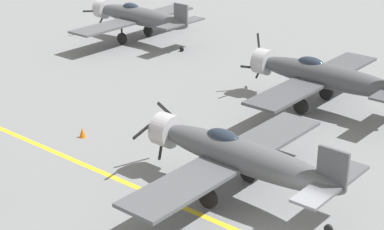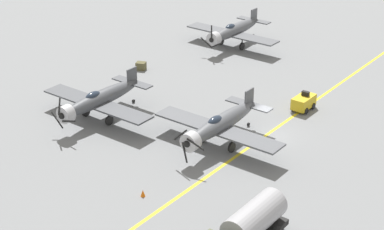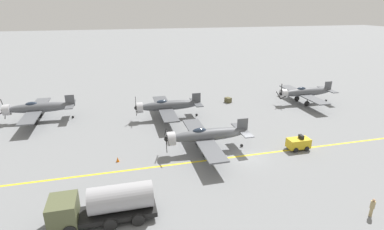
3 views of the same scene
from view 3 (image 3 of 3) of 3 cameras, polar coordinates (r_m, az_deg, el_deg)
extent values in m
plane|color=slate|center=(34.84, 10.40, -7.59)|extent=(400.00, 400.00, 0.00)
cube|color=yellow|center=(34.84, 10.41, -7.58)|extent=(0.30, 160.00, 0.01)
ellipsoid|color=#53565B|center=(55.20, 21.03, 4.12)|extent=(1.50, 9.50, 1.42)
cylinder|color=#B7B7BC|center=(52.80, 17.05, 3.90)|extent=(1.58, 0.90, 1.58)
ellipsoid|color=#232D3D|center=(54.42, 20.11, 4.64)|extent=(0.80, 1.70, 0.76)
cube|color=#53565B|center=(54.86, 20.33, 3.75)|extent=(12.00, 2.10, 0.16)
cube|color=#53565B|center=(57.59, 24.40, 4.44)|extent=(4.40, 1.10, 0.12)
cube|color=#53565B|center=(57.43, 24.50, 5.06)|extent=(0.14, 1.30, 1.60)
sphere|color=black|center=(52.55, 16.58, 3.87)|extent=(0.56, 0.56, 0.56)
cube|color=black|center=(52.05, 16.94, 3.17)|extent=(1.58, 0.06, 1.01)
cube|color=black|center=(53.29, 16.13, 3.66)|extent=(1.59, 0.06, 0.98)
cube|color=black|center=(52.32, 16.68, 4.79)|extent=(0.16, 0.06, 1.75)
cylinder|color=black|center=(53.86, 21.12, 2.66)|extent=(0.14, 0.14, 1.26)
cylinder|color=black|center=(54.04, 21.04, 2.02)|extent=(0.22, 0.90, 0.90)
cylinder|color=black|center=(56.21, 19.42, 3.57)|extent=(0.14, 0.14, 1.26)
cylinder|color=black|center=(56.39, 19.34, 2.95)|extent=(0.22, 0.90, 0.90)
cylinder|color=black|center=(58.14, 24.17, 2.53)|extent=(0.12, 0.36, 0.36)
ellipsoid|color=#494C51|center=(44.62, -4.26, 1.84)|extent=(1.50, 9.50, 1.42)
cylinder|color=#B7B7BC|center=(44.12, -9.95, 1.37)|extent=(1.57, 0.90, 1.58)
ellipsoid|color=#232D3D|center=(44.28, -5.73, 2.41)|extent=(0.80, 1.70, 0.76)
cube|color=#494C51|center=(44.61, -5.21, 1.35)|extent=(12.00, 2.10, 0.16)
cube|color=#494C51|center=(45.41, 0.83, 2.42)|extent=(4.40, 1.10, 0.12)
cube|color=#494C51|center=(45.22, 0.83, 3.21)|extent=(0.14, 1.30, 1.60)
sphere|color=black|center=(44.10, -10.60, 1.32)|extent=(0.56, 0.56, 0.56)
cube|color=black|center=(44.89, -10.61, 0.86)|extent=(1.38, 0.06, 1.29)
cube|color=black|center=(44.02, -10.69, 2.45)|extent=(0.52, 0.06, 1.74)
cube|color=black|center=(43.39, -10.49, 0.65)|extent=(1.71, 0.06, 0.65)
cylinder|color=black|center=(43.42, -4.86, -0.05)|extent=(0.14, 0.14, 1.26)
cylinder|color=black|center=(43.64, -4.83, -0.83)|extent=(0.22, 0.90, 0.90)
cylinder|color=black|center=(46.22, -5.48, 1.19)|extent=(0.14, 0.14, 1.26)
cylinder|color=black|center=(46.43, -5.46, 0.45)|extent=(0.22, 0.90, 0.90)
cylinder|color=black|center=(46.08, 0.89, 0.04)|extent=(0.12, 0.36, 0.36)
ellipsoid|color=#53565B|center=(48.83, -26.85, 1.29)|extent=(1.50, 9.50, 1.42)
cylinder|color=#B7B7BC|center=(50.04, -31.79, 0.82)|extent=(1.58, 0.90, 1.58)
ellipsoid|color=#232D3D|center=(48.95, -28.25, 1.79)|extent=(0.80, 1.70, 0.76)
cube|color=#53565B|center=(49.11, -27.65, 0.83)|extent=(12.00, 2.10, 0.16)
cube|color=#53565B|center=(48.01, -22.14, 1.89)|extent=(4.40, 1.10, 0.12)
cube|color=#53565B|center=(47.83, -22.24, 2.63)|extent=(0.14, 1.30, 1.60)
sphere|color=black|center=(50.20, -32.33, 0.77)|extent=(0.56, 0.56, 0.56)
cube|color=black|center=(50.26, -32.41, 1.77)|extent=(0.75, 0.06, 1.69)
cube|color=black|center=(49.46, -32.58, 0.30)|extent=(1.75, 0.06, 0.42)
cube|color=black|center=(50.89, -32.02, 0.25)|extent=(1.21, 0.06, 1.44)
cylinder|color=black|center=(47.92, -27.89, -0.45)|extent=(0.14, 0.14, 1.26)
cylinder|color=black|center=(48.12, -27.77, -1.16)|extent=(0.22, 0.90, 0.90)
cylinder|color=black|center=(50.68, -27.19, 0.70)|extent=(0.14, 0.14, 1.26)
cylinder|color=black|center=(50.87, -27.07, 0.03)|extent=(0.22, 0.90, 0.90)
cylinder|color=black|center=(48.62, -21.76, -0.36)|extent=(0.12, 0.36, 0.36)
ellipsoid|color=#525459|center=(34.52, 3.27, -3.76)|extent=(1.50, 9.50, 1.42)
cylinder|color=#B7B7BC|center=(33.55, -4.03, -4.52)|extent=(1.58, 0.90, 1.58)
ellipsoid|color=#232D3D|center=(33.99, 1.45, -3.09)|extent=(0.80, 1.70, 0.76)
cube|color=#525459|center=(34.45, 2.05, -4.41)|extent=(12.00, 2.10, 0.16)
cube|color=#525459|center=(35.82, 9.54, -2.85)|extent=(4.40, 1.10, 0.12)
cube|color=#525459|center=(35.57, 9.60, -1.88)|extent=(0.14, 1.30, 1.60)
sphere|color=black|center=(33.47, -4.88, -4.60)|extent=(0.56, 0.56, 0.56)
cube|color=black|center=(34.03, -4.89, -5.75)|extent=(0.57, 0.06, 1.73)
cube|color=black|center=(33.79, -5.08, -3.23)|extent=(1.35, 0.06, 1.32)
cube|color=black|center=(32.62, -4.64, -4.82)|extent=(1.72, 0.06, 0.61)
cylinder|color=black|center=(33.43, 2.75, -6.42)|extent=(0.14, 0.14, 1.26)
cylinder|color=black|center=(33.71, 2.73, -7.38)|extent=(0.22, 0.90, 0.90)
cylinder|color=black|center=(36.02, 1.37, -4.36)|extent=(0.14, 0.14, 1.26)
cylinder|color=black|center=(36.29, 1.36, -5.27)|extent=(0.22, 0.90, 0.90)
cylinder|color=black|center=(36.67, 9.44, -5.74)|extent=(0.12, 0.36, 0.36)
cube|color=black|center=(25.68, -16.23, -17.63)|extent=(2.25, 8.00, 0.40)
cube|color=#515638|center=(25.59, -23.31, -16.52)|extent=(2.50, 2.08, 2.00)
cylinder|color=#9E9EA3|center=(24.85, -13.39, -15.03)|extent=(2.10, 4.96, 2.10)
cylinder|color=black|center=(26.99, -21.63, -16.59)|extent=(0.30, 1.00, 1.00)
cylinder|color=black|center=(24.79, -15.28, -19.45)|extent=(0.30, 1.00, 1.00)
cylinder|color=black|center=(26.68, -15.27, -16.25)|extent=(0.30, 1.00, 1.00)
cylinder|color=black|center=(24.75, -10.20, -19.05)|extent=(0.30, 1.00, 1.00)
cylinder|color=black|center=(26.65, -10.63, -15.87)|extent=(0.30, 1.00, 1.00)
cube|color=gold|center=(37.49, 19.61, -5.05)|extent=(1.40, 2.60, 1.10)
cube|color=black|center=(37.33, 20.08, -3.92)|extent=(0.70, 0.36, 0.44)
cylinder|color=black|center=(36.82, 19.16, -6.34)|extent=(0.20, 0.60, 0.60)
cylinder|color=black|center=(37.84, 18.05, -5.47)|extent=(0.20, 0.60, 0.60)
cylinder|color=black|center=(37.58, 21.00, -6.02)|extent=(0.20, 0.60, 0.60)
cylinder|color=black|center=(38.59, 19.86, -5.18)|extent=(0.20, 0.60, 0.60)
cylinder|color=tan|center=(29.12, 30.93, -15.58)|extent=(0.24, 0.24, 0.78)
cylinder|color=tan|center=(28.74, 31.19, -14.40)|extent=(0.36, 0.36, 0.65)
sphere|color=tan|center=(28.52, 31.35, -13.67)|extent=(0.21, 0.21, 0.21)
cube|color=brown|center=(52.91, 6.89, 2.85)|extent=(1.26, 1.17, 0.85)
cone|color=orange|center=(33.87, -13.97, -8.21)|extent=(0.36, 0.36, 0.55)
camera|label=1|loc=(25.64, 53.55, 7.54)|focal=60.00mm
camera|label=2|loc=(32.26, -104.71, 13.59)|focal=60.00mm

